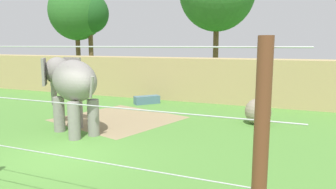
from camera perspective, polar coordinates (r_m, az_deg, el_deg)
ground_plane at (r=9.97m, az=-18.83°, el=-10.36°), size 120.00×120.00×0.00m
dirt_patch at (r=14.07m, az=-8.91°, el=-4.35°), size 5.67×5.55×0.01m
embankment_wall at (r=18.84m, az=2.80°, el=2.92°), size 36.00×1.80×2.47m
elephant at (r=12.05m, az=-17.20°, el=1.94°), size 3.41×2.52×2.76m
enrichment_ball at (r=13.37m, az=16.04°, el=-2.97°), size 1.07×1.07×1.07m
feed_trough at (r=17.40m, az=-3.86°, el=-0.97°), size 1.31×1.38×0.44m
tree_left_of_centre at (r=31.59m, az=-14.04°, el=14.00°), size 3.60×3.60×8.09m
tree_behind_wall at (r=32.19m, az=-16.30°, el=14.28°), size 5.23×5.23×9.16m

